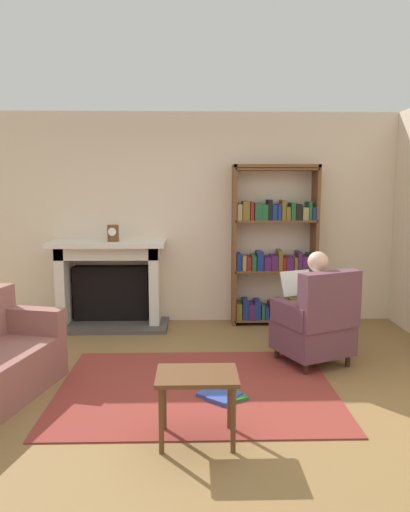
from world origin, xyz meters
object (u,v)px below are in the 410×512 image
(fireplace, at_px, (110,281))
(armchair_reading, at_px, (317,324))
(bookshelf, at_px, (275,251))
(side_table, at_px, (197,385))
(seated_reader, at_px, (310,302))
(mantel_clock, at_px, (113,233))

(fireplace, height_order, armchair_reading, fireplace)
(bookshelf, bearing_deg, side_table, -109.25)
(armchair_reading, xyz_separation_m, seated_reader, (-0.05, 0.11, 0.20))
(fireplace, xyz_separation_m, side_table, (1.08, -2.88, -0.17))
(mantel_clock, bearing_deg, side_table, -70.03)
(fireplace, relative_size, bookshelf, 0.72)
(armchair_reading, distance_m, side_table, 1.86)
(seated_reader, bearing_deg, armchair_reading, 90.00)
(bookshelf, xyz_separation_m, armchair_reading, (0.18, -1.49, -0.52))
(bookshelf, relative_size, armchair_reading, 2.10)
(armchair_reading, relative_size, side_table, 1.73)
(fireplace, bearing_deg, mantel_clock, -54.34)
(armchair_reading, xyz_separation_m, side_table, (-1.20, -1.42, -0.01))
(fireplace, xyz_separation_m, armchair_reading, (2.28, -1.46, -0.15))
(armchair_reading, bearing_deg, side_table, 25.69)
(mantel_clock, distance_m, side_table, 3.06)
(mantel_clock, height_order, armchair_reading, mantel_clock)
(bookshelf, bearing_deg, fireplace, -179.06)
(armchair_reading, distance_m, seated_reader, 0.23)
(armchair_reading, height_order, side_table, armchair_reading)
(fireplace, bearing_deg, armchair_reading, -32.65)
(mantel_clock, relative_size, seated_reader, 0.18)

